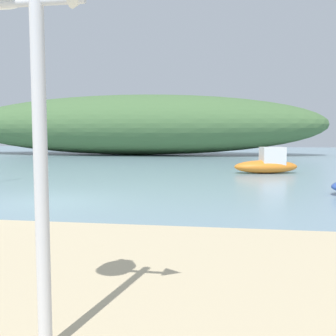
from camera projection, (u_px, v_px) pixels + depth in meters
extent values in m
plane|color=#7A99A8|center=(46.00, 202.00, 12.27)|extent=(120.00, 120.00, 0.00)
ellipsoid|color=#476B3D|center=(134.00, 125.00, 42.28)|extent=(40.74, 10.97, 6.48)
cylinder|color=silver|center=(41.00, 170.00, 3.28)|extent=(0.12, 0.12, 3.20)
cylinder|color=silver|center=(36.00, 2.00, 3.16)|extent=(0.84, 0.07, 0.07)
ellipsoid|color=orange|center=(266.00, 167.00, 21.44)|extent=(3.73, 1.99, 0.73)
cube|color=silver|center=(272.00, 156.00, 21.42)|extent=(1.43, 1.26, 0.98)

